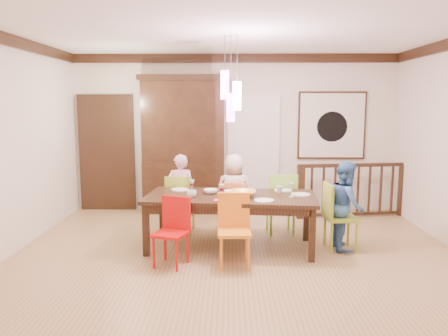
{
  "coord_description": "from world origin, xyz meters",
  "views": [
    {
      "loc": [
        -0.1,
        -5.68,
        2.0
      ],
      "look_at": [
        -0.17,
        0.38,
        1.11
      ],
      "focal_mm": 35.0,
      "sensor_mm": 36.0,
      "label": 1
    }
  ],
  "objects_px": {
    "balustrade": "(352,189)",
    "person_end_right": "(346,205)",
    "chair_end_right": "(341,212)",
    "china_hutch": "(184,145)",
    "dining_table": "(231,201)",
    "person_far_mid": "(234,192)",
    "chair_far_left": "(181,199)",
    "person_far_left": "(181,192)"
  },
  "relations": [
    {
      "from": "balustrade",
      "to": "person_end_right",
      "type": "distance_m",
      "value": 1.82
    },
    {
      "from": "chair_end_right",
      "to": "china_hutch",
      "type": "relative_size",
      "value": 0.37
    },
    {
      "from": "balustrade",
      "to": "person_end_right",
      "type": "relative_size",
      "value": 1.65
    },
    {
      "from": "dining_table",
      "to": "person_end_right",
      "type": "height_order",
      "value": "person_end_right"
    },
    {
      "from": "person_far_mid",
      "to": "dining_table",
      "type": "bearing_deg",
      "value": 87.05
    },
    {
      "from": "chair_far_left",
      "to": "person_end_right",
      "type": "height_order",
      "value": "person_end_right"
    },
    {
      "from": "chair_far_left",
      "to": "person_far_mid",
      "type": "height_order",
      "value": "person_far_mid"
    },
    {
      "from": "dining_table",
      "to": "china_hutch",
      "type": "xyz_separation_m",
      "value": [
        -0.86,
        2.07,
        0.58
      ]
    },
    {
      "from": "chair_far_left",
      "to": "person_far_left",
      "type": "relative_size",
      "value": 0.74
    },
    {
      "from": "person_end_right",
      "to": "person_far_left",
      "type": "bearing_deg",
      "value": 72.95
    },
    {
      "from": "dining_table",
      "to": "chair_far_left",
      "type": "distance_m",
      "value": 1.1
    },
    {
      "from": "chair_far_left",
      "to": "chair_end_right",
      "type": "xyz_separation_m",
      "value": [
        2.3,
        -0.81,
        0.01
      ]
    },
    {
      "from": "balustrade",
      "to": "person_far_left",
      "type": "relative_size",
      "value": 1.66
    },
    {
      "from": "china_hutch",
      "to": "balustrade",
      "type": "distance_m",
      "value": 3.14
    },
    {
      "from": "china_hutch",
      "to": "person_far_left",
      "type": "distance_m",
      "value": 1.38
    },
    {
      "from": "china_hutch",
      "to": "balustrade",
      "type": "relative_size",
      "value": 1.24
    },
    {
      "from": "chair_far_left",
      "to": "person_end_right",
      "type": "relative_size",
      "value": 0.74
    },
    {
      "from": "chair_far_left",
      "to": "china_hutch",
      "type": "xyz_separation_m",
      "value": [
        -0.08,
        1.31,
        0.74
      ]
    },
    {
      "from": "china_hutch",
      "to": "person_far_mid",
      "type": "relative_size",
      "value": 2.05
    },
    {
      "from": "dining_table",
      "to": "balustrade",
      "type": "bearing_deg",
      "value": 43.71
    },
    {
      "from": "person_far_mid",
      "to": "balustrade",
      "type": "bearing_deg",
      "value": -156.8
    },
    {
      "from": "person_far_left",
      "to": "person_end_right",
      "type": "height_order",
      "value": "person_end_right"
    },
    {
      "from": "chair_end_right",
      "to": "balustrade",
      "type": "relative_size",
      "value": 0.46
    },
    {
      "from": "person_end_right",
      "to": "person_far_mid",
      "type": "bearing_deg",
      "value": 63.08
    },
    {
      "from": "china_hutch",
      "to": "chair_far_left",
      "type": "bearing_deg",
      "value": -86.39
    },
    {
      "from": "balustrade",
      "to": "person_far_left",
      "type": "distance_m",
      "value": 3.08
    },
    {
      "from": "chair_far_left",
      "to": "person_far_mid",
      "type": "distance_m",
      "value": 0.85
    },
    {
      "from": "person_far_mid",
      "to": "person_end_right",
      "type": "distance_m",
      "value": 1.76
    },
    {
      "from": "chair_end_right",
      "to": "dining_table",
      "type": "bearing_deg",
      "value": 84.79
    },
    {
      "from": "balustrade",
      "to": "person_far_left",
      "type": "height_order",
      "value": "person_far_left"
    },
    {
      "from": "chair_far_left",
      "to": "chair_end_right",
      "type": "distance_m",
      "value": 2.44
    },
    {
      "from": "dining_table",
      "to": "person_far_mid",
      "type": "height_order",
      "value": "person_far_mid"
    },
    {
      "from": "china_hutch",
      "to": "person_far_left",
      "type": "relative_size",
      "value": 2.06
    },
    {
      "from": "balustrade",
      "to": "person_far_mid",
      "type": "distance_m",
      "value": 2.28
    },
    {
      "from": "person_far_left",
      "to": "person_far_mid",
      "type": "distance_m",
      "value": 0.85
    },
    {
      "from": "chair_end_right",
      "to": "person_end_right",
      "type": "xyz_separation_m",
      "value": [
        0.07,
        0.05,
        0.08
      ]
    },
    {
      "from": "chair_end_right",
      "to": "person_end_right",
      "type": "relative_size",
      "value": 0.75
    },
    {
      "from": "chair_end_right",
      "to": "person_end_right",
      "type": "distance_m",
      "value": 0.12
    },
    {
      "from": "dining_table",
      "to": "person_far_mid",
      "type": "bearing_deg",
      "value": 91.16
    },
    {
      "from": "person_far_mid",
      "to": "person_end_right",
      "type": "bearing_deg",
      "value": 151.42
    },
    {
      "from": "chair_far_left",
      "to": "balustrade",
      "type": "xyz_separation_m",
      "value": [
        2.94,
        0.96,
        -0.02
      ]
    },
    {
      "from": "dining_table",
      "to": "person_far_left",
      "type": "xyz_separation_m",
      "value": [
        -0.79,
        0.85,
        -0.06
      ]
    }
  ]
}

